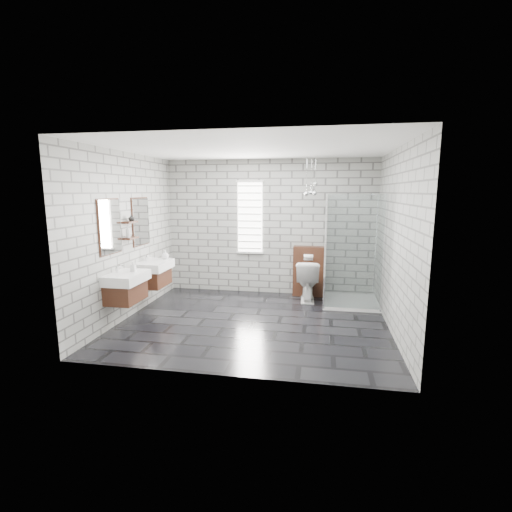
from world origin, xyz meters
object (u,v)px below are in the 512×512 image
(cistern_panel, at_px, (308,271))
(shower_enclosure, at_px, (346,278))
(toilet, at_px, (307,280))
(vanity_right, at_px, (152,266))
(vanity_left, at_px, (124,279))

(cistern_panel, height_order, shower_enclosure, shower_enclosure)
(shower_enclosure, xyz_separation_m, toilet, (-0.70, 0.22, -0.11))
(cistern_panel, relative_size, shower_enclosure, 0.49)
(vanity_right, distance_m, shower_enclosure, 3.50)
(vanity_left, xyz_separation_m, shower_enclosure, (3.41, 1.72, -0.25))
(vanity_right, relative_size, toilet, 2.02)
(cistern_panel, relative_size, toilet, 1.29)
(vanity_right, bearing_deg, cistern_panel, 25.10)
(vanity_right, xyz_separation_m, toilet, (2.71, 0.97, -0.37))
(shower_enclosure, bearing_deg, toilet, 162.87)
(cistern_panel, bearing_deg, vanity_left, -140.42)
(vanity_left, height_order, shower_enclosure, shower_enclosure)
(vanity_right, height_order, shower_enclosure, shower_enclosure)
(vanity_left, bearing_deg, vanity_right, 90.00)
(shower_enclosure, bearing_deg, vanity_left, -153.21)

